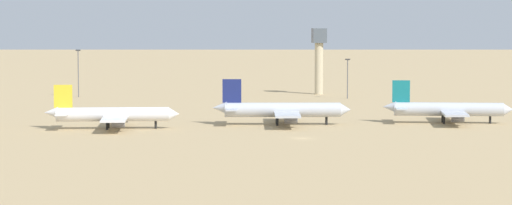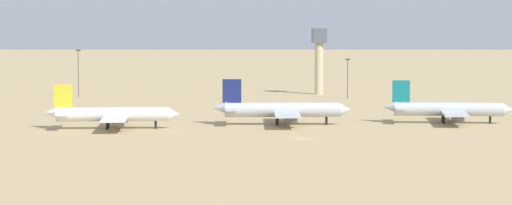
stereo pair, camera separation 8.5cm
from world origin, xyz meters
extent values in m
plane|color=tan|center=(0.00, 0.00, 0.00)|extent=(4000.00, 4000.00, 0.00)
pyramid|color=slate|center=(-54.97, 1071.23, 51.72)|extent=(447.99, 398.86, 103.44)
pyramid|color=slate|center=(471.31, 1152.89, 49.02)|extent=(438.69, 380.32, 98.04)
cylinder|color=white|center=(-45.79, 27.47, 3.86)|extent=(29.54, 5.24, 3.67)
cone|color=white|center=(-29.83, 26.61, 3.86)|extent=(2.94, 3.63, 3.49)
cone|color=white|center=(-61.74, 28.32, 4.41)|extent=(3.83, 3.31, 3.12)
cube|color=yellow|center=(-58.63, 28.15, 8.68)|extent=(4.79, 0.71, 5.97)
cube|color=white|center=(-58.43, 31.82, 4.22)|extent=(3.27, 6.39, 0.33)
cube|color=white|center=(-58.82, 24.49, 4.22)|extent=(3.27, 6.39, 0.33)
cube|color=white|center=(-44.87, 27.42, 3.31)|extent=(7.80, 29.68, 0.51)
cylinder|color=slate|center=(-43.59, 34.25, 2.02)|extent=(3.41, 2.19, 2.02)
cylinder|color=slate|center=(-44.32, 20.49, 2.02)|extent=(3.41, 2.19, 2.02)
cylinder|color=black|center=(-34.64, 26.87, 1.01)|extent=(0.64, 0.64, 2.02)
cylinder|color=black|center=(-47.04, 29.74, 1.01)|extent=(0.64, 0.64, 2.02)
cylinder|color=black|center=(-47.28, 25.34, 1.01)|extent=(0.64, 0.64, 2.02)
cylinder|color=silver|center=(-0.12, 32.96, 4.13)|extent=(31.71, 7.32, 3.93)
cone|color=silver|center=(16.89, 31.11, 4.13)|extent=(3.34, 4.03, 3.74)
cone|color=silver|center=(-17.13, 34.81, 4.72)|extent=(4.27, 3.75, 3.34)
cube|color=navy|center=(-13.81, 34.45, 9.29)|extent=(5.14, 1.04, 6.39)
cube|color=silver|center=(-13.38, 38.36, 4.52)|extent=(3.85, 6.99, 0.35)
cube|color=silver|center=(-14.23, 30.54, 4.52)|extent=(3.85, 6.99, 0.35)
cube|color=silver|center=(0.86, 32.85, 3.54)|extent=(10.06, 32.01, 0.55)
cylinder|color=slate|center=(2.63, 40.08, 2.16)|extent=(3.75, 2.53, 2.16)
cylinder|color=slate|center=(1.04, 25.41, 2.16)|extent=(3.75, 2.53, 2.16)
cylinder|color=black|center=(11.77, 31.66, 1.08)|extent=(0.69, 0.69, 2.16)
cylinder|color=black|center=(-1.33, 35.47, 1.08)|extent=(0.69, 0.69, 2.16)
cylinder|color=black|center=(-1.84, 30.77, 1.08)|extent=(0.69, 0.69, 2.16)
cylinder|color=silver|center=(46.04, 32.02, 3.92)|extent=(30.00, 9.60, 3.73)
cone|color=silver|center=(61.95, 28.79, 3.92)|extent=(3.45, 4.03, 3.55)
cone|color=silver|center=(30.13, 35.25, 4.48)|extent=(4.29, 3.85, 3.17)
cube|color=#14727A|center=(33.24, 34.61, 8.82)|extent=(4.85, 1.42, 6.06)
cube|color=silver|center=(33.98, 38.27, 4.29)|extent=(4.19, 6.81, 0.34)
cube|color=silver|center=(32.50, 30.96, 4.29)|extent=(4.19, 6.81, 0.34)
cube|color=silver|center=(46.96, 31.83, 3.36)|extent=(12.16, 30.52, 0.52)
cylinder|color=slate|center=(49.26, 38.50, 2.05)|extent=(3.70, 2.68, 2.05)
cylinder|color=slate|center=(46.48, 24.79, 2.05)|extent=(3.70, 2.68, 2.05)
cylinder|color=black|center=(57.16, 29.76, 1.03)|extent=(0.65, 0.65, 2.05)
cylinder|color=black|center=(45.12, 34.49, 1.03)|extent=(0.65, 0.65, 2.05)
cylinder|color=black|center=(44.23, 30.10, 1.03)|extent=(0.65, 0.65, 2.05)
cylinder|color=#C6B793|center=(30.31, 148.84, 9.83)|extent=(3.20, 3.20, 19.65)
cube|color=#4C5660|center=(30.31, 148.84, 22.42)|extent=(5.20, 5.20, 5.54)
cylinder|color=#59595E|center=(36.60, 124.98, 6.98)|extent=(0.36, 0.36, 13.96)
cube|color=#333333|center=(36.60, 124.98, 14.21)|extent=(1.80, 0.50, 0.50)
cylinder|color=#59595E|center=(-60.35, 144.27, 8.50)|extent=(0.36, 0.36, 17.00)
cube|color=#333333|center=(-60.35, 144.27, 17.25)|extent=(1.80, 0.50, 0.50)
camera|label=1|loc=(-40.73, -253.65, 28.84)|focal=75.06mm
camera|label=2|loc=(-40.64, -253.66, 28.84)|focal=75.06mm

